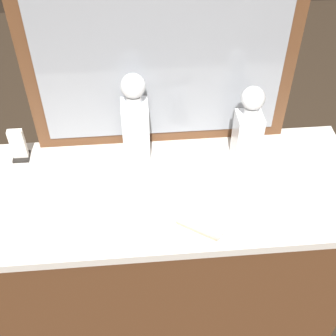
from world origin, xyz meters
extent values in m
plane|color=#2D2319|center=(0.00, 0.00, 0.00)|extent=(6.00, 6.00, 0.00)
cube|color=brown|center=(0.00, 0.00, 0.40)|extent=(1.12, 0.46, 0.80)
cube|color=silver|center=(0.00, 0.00, 0.82)|extent=(1.16, 0.48, 0.03)
cube|color=brown|center=(0.00, 0.22, 1.22)|extent=(0.79, 0.03, 0.77)
cube|color=gray|center=(0.00, 0.21, 1.22)|extent=(0.71, 0.01, 0.69)
cube|color=white|center=(-0.08, 0.14, 0.94)|extent=(0.08, 0.08, 0.21)
cube|color=brown|center=(-0.08, 0.14, 0.89)|extent=(0.07, 0.07, 0.11)
cylinder|color=white|center=(-0.08, 0.14, 1.05)|extent=(0.04, 0.04, 0.03)
sphere|color=white|center=(-0.08, 0.14, 1.10)|extent=(0.07, 0.07, 0.07)
cube|color=white|center=(0.25, 0.10, 0.92)|extent=(0.08, 0.08, 0.17)
cube|color=brown|center=(0.25, 0.10, 0.89)|extent=(0.06, 0.06, 0.12)
cylinder|color=white|center=(0.25, 0.10, 1.02)|extent=(0.04, 0.04, 0.03)
sphere|color=white|center=(0.25, 0.10, 1.07)|extent=(0.07, 0.07, 0.07)
cylinder|color=white|center=(0.06, 0.03, 0.87)|extent=(0.07, 0.07, 0.08)
cylinder|color=silver|center=(0.06, 0.03, 0.84)|extent=(0.07, 0.07, 0.01)
cube|color=#B7A88C|center=(0.08, -0.15, 0.84)|extent=(0.13, 0.11, 0.01)
cube|color=beige|center=(0.08, -0.15, 0.85)|extent=(0.15, 0.13, 0.01)
cube|color=black|center=(-0.45, 0.17, 0.84)|extent=(0.05, 0.05, 0.01)
cube|color=white|center=(-0.45, 0.17, 0.89)|extent=(0.05, 0.02, 0.11)
camera|label=1|loc=(-0.08, -0.92, 1.81)|focal=48.67mm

